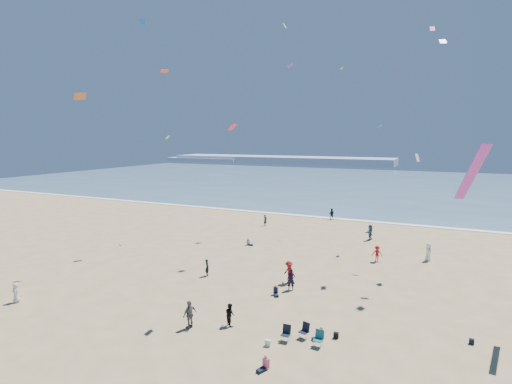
% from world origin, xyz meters
% --- Properties ---
extents(ground, '(220.00, 220.00, 0.00)m').
position_xyz_m(ground, '(0.00, 0.00, 0.00)').
color(ground, tan).
rests_on(ground, ground).
extents(ocean, '(220.00, 100.00, 0.06)m').
position_xyz_m(ocean, '(0.00, 95.00, 0.03)').
color(ocean, '#476B84').
rests_on(ocean, ground).
extents(surf_line, '(220.00, 1.20, 0.08)m').
position_xyz_m(surf_line, '(0.00, 45.00, 0.04)').
color(surf_line, white).
rests_on(surf_line, ground).
extents(headland_far, '(110.00, 20.00, 3.20)m').
position_xyz_m(headland_far, '(-60.00, 170.00, 1.60)').
color(headland_far, '#7A8EA8').
rests_on(headland_far, ground).
extents(headland_near, '(40.00, 14.00, 2.00)m').
position_xyz_m(headland_near, '(-100.00, 165.00, 1.00)').
color(headland_near, '#7A8EA8').
rests_on(headland_near, ground).
extents(standing_flyers, '(35.62, 51.65, 1.94)m').
position_xyz_m(standing_flyers, '(4.24, 16.84, 0.88)').
color(standing_flyers, '#335E8C').
rests_on(standing_flyers, ground).
extents(seated_group, '(14.71, 31.77, 0.84)m').
position_xyz_m(seated_group, '(1.17, 8.88, 0.42)').
color(seated_group, white).
rests_on(seated_group, ground).
extents(chair_cluster, '(2.64, 1.50, 1.00)m').
position_xyz_m(chair_cluster, '(5.66, 6.86, 0.50)').
color(chair_cluster, black).
rests_on(chair_cluster, ground).
extents(white_tote, '(0.35, 0.20, 0.40)m').
position_xyz_m(white_tote, '(3.93, 5.55, 0.20)').
color(white_tote, silver).
rests_on(white_tote, ground).
extents(black_backpack, '(0.30, 0.22, 0.38)m').
position_xyz_m(black_backpack, '(7.43, 8.24, 0.19)').
color(black_backpack, black).
rests_on(black_backpack, ground).
extents(navy_bag, '(0.28, 0.18, 0.34)m').
position_xyz_m(navy_bag, '(15.11, 11.00, 0.17)').
color(navy_bag, black).
rests_on(navy_bag, ground).
extents(kites_aloft, '(44.20, 39.76, 29.24)m').
position_xyz_m(kites_aloft, '(9.73, 13.75, 14.51)').
color(kites_aloft, blue).
rests_on(kites_aloft, ground).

